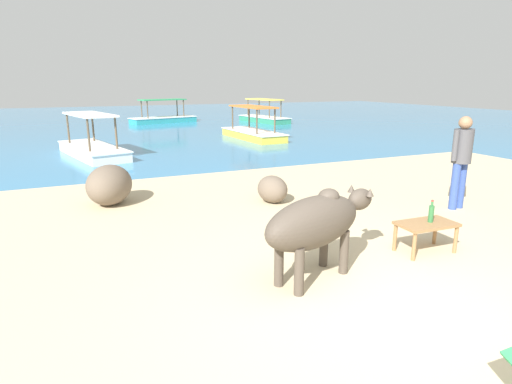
# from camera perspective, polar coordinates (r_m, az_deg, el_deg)

# --- Properties ---
(sand_beach) EXTENTS (18.00, 14.00, 0.04)m
(sand_beach) POSITION_cam_1_polar(r_m,az_deg,el_deg) (4.55, 17.23, -15.13)
(sand_beach) COLOR #CCB78E
(sand_beach) RESTS_ON ground
(water_surface) EXTENTS (60.00, 36.00, 0.03)m
(water_surface) POSITION_cam_1_polar(r_m,az_deg,el_deg) (25.16, -17.77, 8.70)
(water_surface) COLOR teal
(water_surface) RESTS_ON ground
(cow) EXTENTS (1.81, 0.97, 1.02)m
(cow) POSITION_cam_1_polar(r_m,az_deg,el_deg) (4.80, 8.08, -3.96)
(cow) COLOR #4C4238
(cow) RESTS_ON sand_beach
(low_bench_table) EXTENTS (0.78, 0.47, 0.40)m
(low_bench_table) POSITION_cam_1_polar(r_m,az_deg,el_deg) (6.02, 21.73, -4.40)
(low_bench_table) COLOR olive
(low_bench_table) RESTS_ON sand_beach
(bottle) EXTENTS (0.07, 0.07, 0.30)m
(bottle) POSITION_cam_1_polar(r_m,az_deg,el_deg) (6.02, 22.30, -2.63)
(bottle) COLOR #2D6B38
(bottle) RESTS_ON low_bench_table
(person_standing) EXTENTS (0.51, 0.32, 1.62)m
(person_standing) POSITION_cam_1_polar(r_m,az_deg,el_deg) (8.20, 25.70, 4.40)
(person_standing) COLOR #334C99
(person_standing) RESTS_ON sand_beach
(shore_rock_large) EXTENTS (0.61, 0.72, 0.50)m
(shore_rock_large) POSITION_cam_1_polar(r_m,az_deg,el_deg) (7.93, 2.20, 0.38)
(shore_rock_large) COLOR #6B5B4C
(shore_rock_large) RESTS_ON sand_beach
(shore_rock_medium) EXTENTS (1.14, 1.27, 0.73)m
(shore_rock_medium) POSITION_cam_1_polar(r_m,az_deg,el_deg) (8.22, -18.94, 0.91)
(shore_rock_medium) COLOR #6B5B4C
(shore_rock_medium) RESTS_ON sand_beach
(boat_white) EXTENTS (1.96, 3.84, 1.29)m
(boat_white) POSITION_cam_1_polar(r_m,az_deg,el_deg) (14.03, -20.94, 5.60)
(boat_white) COLOR white
(boat_white) RESTS_ON water_surface
(boat_teal) EXTENTS (3.84, 2.01, 1.29)m
(boat_teal) POSITION_cam_1_polar(r_m,az_deg,el_deg) (24.71, -12.24, 9.64)
(boat_teal) COLOR teal
(boat_teal) RESTS_ON water_surface
(boat_yellow) EXTENTS (1.40, 3.74, 1.29)m
(boat_yellow) POSITION_cam_1_polar(r_m,az_deg,el_deg) (17.25, -0.44, 8.02)
(boat_yellow) COLOR gold
(boat_yellow) RESTS_ON water_surface
(boat_green) EXTENTS (1.74, 3.81, 1.29)m
(boat_green) POSITION_cam_1_polar(r_m,az_deg,el_deg) (24.53, 1.06, 9.93)
(boat_green) COLOR #338E66
(boat_green) RESTS_ON water_surface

